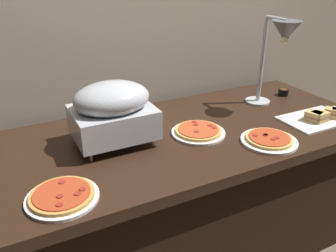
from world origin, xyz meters
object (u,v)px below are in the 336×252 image
Objects in this scene: sandwich_platter at (320,117)px; sauce_cup_near at (283,92)px; pizza_plate_front at (269,140)px; chafing_dish at (113,110)px; pizza_plate_raised_stand at (62,196)px; pizza_plate_center at (198,132)px; heat_lamp at (280,40)px.

sandwich_platter reaches higher than sauce_cup_near.
sandwich_platter is at bearing -105.79° from sauce_cup_near.
pizza_plate_front is at bearing -138.96° from sauce_cup_near.
chafing_dish is 1.06m from sandwich_platter.
pizza_plate_front is 0.93m from pizza_plate_raised_stand.
chafing_dish reaches higher than sauce_cup_near.
chafing_dish is 5.76× the size of sauce_cup_near.
pizza_plate_raised_stand is (-0.68, -0.22, 0.00)m from pizza_plate_center.
pizza_plate_center is at bearing -163.49° from sauce_cup_near.
sandwich_platter is (1.03, -0.25, -0.14)m from chafing_dish.
pizza_plate_center is at bearing 166.54° from sandwich_platter.
chafing_dish is 1.15m from sauce_cup_near.
pizza_plate_front is at bearing -26.73° from chafing_dish.
pizza_plate_front is 1.02× the size of pizza_plate_raised_stand.
sandwich_platter is 0.39m from sauce_cup_near.
sauce_cup_near is at bearing 41.04° from pizza_plate_front.
pizza_plate_center is at bearing -171.14° from heat_lamp.
chafing_dish reaches higher than sandwich_platter.
pizza_plate_front is (0.63, -0.32, -0.15)m from chafing_dish.
pizza_plate_raised_stand is at bearing -177.08° from sandwich_platter.
pizza_plate_front is 0.33m from pizza_plate_center.
heat_lamp is 1.30m from pizza_plate_raised_stand.
pizza_plate_center is 4.22× the size of sauce_cup_near.
chafing_dish is 1.36× the size of pizza_plate_center.
pizza_plate_front is at bearing -133.49° from heat_lamp.
heat_lamp reaches higher than pizza_plate_front.
sandwich_platter is at bearing -13.72° from chafing_dish.
pizza_plate_front and pizza_plate_center have the same top height.
sauce_cup_near is (1.43, 0.44, 0.01)m from pizza_plate_raised_stand.
sauce_cup_near is (1.13, 0.12, -0.14)m from chafing_dish.
pizza_plate_raised_stand is (-1.21, -0.30, -0.37)m from heat_lamp.
pizza_plate_raised_stand is at bearing -165.95° from heat_lamp.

